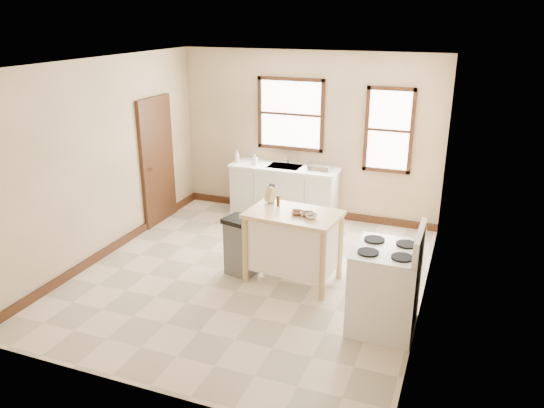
{
  "coord_description": "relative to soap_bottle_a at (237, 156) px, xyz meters",
  "views": [
    {
      "loc": [
        2.58,
        -5.92,
        3.36
      ],
      "look_at": [
        0.16,
        0.4,
        0.91
      ],
      "focal_mm": 35.0,
      "sensor_mm": 36.0,
      "label": 1
    }
  ],
  "objects": [
    {
      "name": "bowl_a",
      "position": [
        1.79,
        -2.1,
        -0.05
      ],
      "size": [
        0.2,
        0.2,
        0.04
      ],
      "primitive_type": "imported",
      "rotation": [
        0.0,
        0.0,
        0.2
      ],
      "color": "brown",
      "rests_on": "kitchen_island"
    },
    {
      "name": "trash_bin",
      "position": [
        1.02,
        -2.13,
        -0.63
      ],
      "size": [
        0.48,
        0.43,
        0.8
      ],
      "primitive_type": null,
      "rotation": [
        0.0,
        0.0,
        -0.22
      ],
      "color": "slate",
      "rests_on": "ground"
    },
    {
      "name": "bowl_b",
      "position": [
        1.93,
        -2.1,
        -0.05
      ],
      "size": [
        0.23,
        0.23,
        0.04
      ],
      "primitive_type": "imported",
      "rotation": [
        0.0,
        0.0,
        0.46
      ],
      "color": "brown",
      "rests_on": "kitchen_island"
    },
    {
      "name": "door_left",
      "position": [
        -1.06,
        -0.83,
        0.02
      ],
      "size": [
        0.06,
        0.9,
        2.1
      ],
      "primitive_type": "cube",
      "color": "black",
      "rests_on": "ground"
    },
    {
      "name": "window_side",
      "position": [
        2.5,
        0.35,
        0.57
      ],
      "size": [
        0.77,
        0.06,
        1.37
      ],
      "primitive_type": null,
      "color": "black",
      "rests_on": "wall_back"
    },
    {
      "name": "baseboard_left",
      "position": [
        -1.07,
        -2.13,
        -0.97
      ],
      "size": [
        0.04,
        5.0,
        0.12
      ],
      "primitive_type": "cube",
      "color": "black",
      "rests_on": "ground"
    },
    {
      "name": "wall_left",
      "position": [
        -1.1,
        -2.13,
        0.37
      ],
      "size": [
        0.04,
        5.0,
        2.8
      ],
      "primitive_type": "cube",
      "color": "#D9B58E",
      "rests_on": "ground"
    },
    {
      "name": "soap_bottle_a",
      "position": [
        0.0,
        0.0,
        0.0
      ],
      "size": [
        0.11,
        0.11,
        0.22
      ],
      "primitive_type": "imported",
      "rotation": [
        0.0,
        0.0,
        0.43
      ],
      "color": "#B2B2B2",
      "rests_on": "sink_counter"
    },
    {
      "name": "wall_back",
      "position": [
        1.15,
        0.37,
        0.37
      ],
      "size": [
        4.5,
        0.04,
        2.8
      ],
      "primitive_type": "cube",
      "color": "#D9B58E",
      "rests_on": "ground"
    },
    {
      "name": "soap_bottle_b",
      "position": [
        0.34,
        -0.01,
        -0.02
      ],
      "size": [
        0.09,
        0.09,
        0.17
      ],
      "primitive_type": "imported",
      "rotation": [
        0.0,
        0.0,
        -0.16
      ],
      "color": "#B2B2B2",
      "rests_on": "sink_counter"
    },
    {
      "name": "baseboard_back",
      "position": [
        1.15,
        0.34,
        -0.97
      ],
      "size": [
        4.5,
        0.04,
        0.12
      ],
      "primitive_type": "cube",
      "color": "black",
      "rests_on": "ground"
    },
    {
      "name": "kitchen_island",
      "position": [
        1.73,
        -2.06,
        -0.55
      ],
      "size": [
        1.23,
        0.85,
        0.96
      ],
      "primitive_type": null,
      "rotation": [
        0.0,
        0.0,
        -0.09
      ],
      "color": "#E4BC86",
      "rests_on": "ground"
    },
    {
      "name": "sink_counter",
      "position": [
        0.85,
        0.07,
        -0.57
      ],
      "size": [
        1.86,
        0.62,
        0.92
      ],
      "primitive_type": null,
      "color": "beige",
      "rests_on": "ground"
    },
    {
      "name": "faucet",
      "position": [
        0.85,
        0.25,
        -0.0
      ],
      "size": [
        0.03,
        0.03,
        0.22
      ],
      "primitive_type": "cylinder",
      "color": "silver",
      "rests_on": "sink_counter"
    },
    {
      "name": "pepper_grinder",
      "position": [
        1.46,
        -1.91,
        0.0
      ],
      "size": [
        0.05,
        0.05,
        0.15
      ],
      "primitive_type": "cylinder",
      "rotation": [
        0.0,
        0.0,
        0.28
      ],
      "color": "#472713",
      "rests_on": "kitchen_island"
    },
    {
      "name": "window_main",
      "position": [
        0.85,
        0.35,
        0.72
      ],
      "size": [
        1.17,
        0.06,
        1.22
      ],
      "primitive_type": null,
      "color": "black",
      "rests_on": "wall_back"
    },
    {
      "name": "bowl_c",
      "position": [
        2.0,
        -2.16,
        -0.05
      ],
      "size": [
        0.2,
        0.2,
        0.05
      ],
      "primitive_type": "imported",
      "rotation": [
        0.0,
        0.0,
        -0.32
      ],
      "color": "white",
      "rests_on": "kitchen_island"
    },
    {
      "name": "knife_block",
      "position": [
        1.32,
        -1.8,
        0.03
      ],
      "size": [
        0.13,
        0.13,
        0.2
      ],
      "primitive_type": null,
      "rotation": [
        0.0,
        0.0,
        -0.35
      ],
      "color": "tan",
      "rests_on": "kitchen_island"
    },
    {
      "name": "ceiling",
      "position": [
        1.15,
        -2.13,
        1.77
      ],
      "size": [
        5.0,
        5.0,
        0.0
      ],
      "primitive_type": "plane",
      "rotation": [
        3.14,
        0.0,
        0.0
      ],
      "color": "white",
      "rests_on": "ground"
    },
    {
      "name": "wall_right",
      "position": [
        3.4,
        -2.13,
        0.37
      ],
      "size": [
        0.04,
        5.0,
        2.8
      ],
      "primitive_type": "cube",
      "color": "#D9B58E",
      "rests_on": "ground"
    },
    {
      "name": "gas_stove",
      "position": [
        3.04,
        -2.74,
        -0.42
      ],
      "size": [
        0.77,
        0.78,
        1.23
      ],
      "primitive_type": null,
      "color": "white",
      "rests_on": "ground"
    },
    {
      "name": "dish_rack",
      "position": [
        1.48,
        0.04,
        -0.06
      ],
      "size": [
        0.44,
        0.37,
        0.09
      ],
      "primitive_type": null,
      "rotation": [
        0.0,
        0.0,
        -0.25
      ],
      "color": "silver",
      "rests_on": "sink_counter"
    },
    {
      "name": "floor",
      "position": [
        1.15,
        -2.13,
        -1.03
      ],
      "size": [
        5.0,
        5.0,
        0.0
      ],
      "primitive_type": "plane",
      "color": "#B3A58D",
      "rests_on": "ground"
    }
  ]
}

